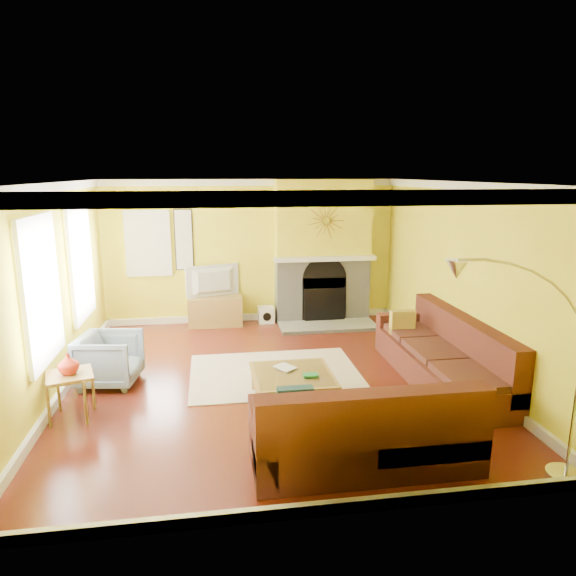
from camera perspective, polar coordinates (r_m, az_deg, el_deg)
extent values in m
cube|color=maroon|center=(7.30, -1.98, -10.12)|extent=(5.50, 6.00, 0.02)
cube|color=white|center=(6.73, -2.16, 11.75)|extent=(5.50, 6.00, 0.02)
cube|color=yellow|center=(9.84, -4.12, 4.09)|extent=(5.50, 0.02, 2.70)
cube|color=yellow|center=(4.03, 2.99, -8.75)|extent=(5.50, 0.02, 2.70)
cube|color=yellow|center=(7.13, -24.68, -0.39)|extent=(0.02, 6.00, 2.70)
cube|color=yellow|center=(7.70, 18.79, 1.01)|extent=(0.02, 6.00, 2.70)
cube|color=white|center=(8.32, -22.14, 2.64)|extent=(0.06, 1.22, 1.72)
cube|color=white|center=(6.52, -25.87, -0.28)|extent=(0.06, 1.22, 1.72)
cube|color=white|center=(9.79, -15.30, 4.81)|extent=(0.82, 0.06, 1.22)
cube|color=white|center=(9.74, -11.50, 5.27)|extent=(0.34, 0.04, 1.14)
cube|color=white|center=(9.61, 4.17, 3.28)|extent=(1.92, 0.22, 0.08)
cube|color=gray|center=(9.60, 4.47, -4.22)|extent=(1.80, 0.70, 0.06)
cube|color=beige|center=(7.46, -1.47, -9.45)|extent=(2.40, 1.80, 0.02)
cube|color=olive|center=(9.75, -8.09, -2.55)|extent=(1.00, 0.45, 0.55)
imported|color=black|center=(9.61, -8.19, 0.73)|extent=(1.01, 0.44, 0.59)
cube|color=white|center=(9.88, -2.45, -2.97)|extent=(0.30, 0.30, 0.30)
imported|color=gray|center=(7.41, -19.21, -7.49)|extent=(0.89, 0.87, 0.71)
imported|color=red|center=(6.48, -23.23, -7.73)|extent=(0.26, 0.26, 0.25)
imported|color=white|center=(6.51, -0.97, -9.06)|extent=(0.32, 0.33, 0.03)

